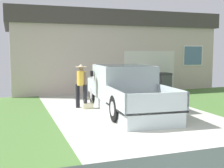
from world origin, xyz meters
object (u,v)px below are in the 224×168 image
(pickup_truck, at_px, (124,89))
(handbag, at_px, (88,105))
(wheeled_trash_bin, at_px, (164,82))
(person_with_hat, at_px, (81,84))
(house_with_garage, at_px, (103,51))

(pickup_truck, bearing_deg, handbag, 161.59)
(pickup_truck, bearing_deg, wheeled_trash_bin, 48.00)
(handbag, bearing_deg, person_with_hat, 138.12)
(handbag, bearing_deg, wheeled_trash_bin, 31.28)
(handbag, distance_m, wheeled_trash_bin, 5.56)
(wheeled_trash_bin, bearing_deg, pickup_truck, -135.97)
(pickup_truck, bearing_deg, person_with_hat, 158.36)
(person_with_hat, bearing_deg, handbag, 7.45)
(person_with_hat, height_order, house_with_garage, house_with_garage)
(person_with_hat, xyz_separation_m, wheeled_trash_bin, (4.94, 2.70, -0.36))
(pickup_truck, distance_m, handbag, 1.47)
(person_with_hat, relative_size, house_with_garage, 0.14)
(person_with_hat, relative_size, handbag, 3.91)
(pickup_truck, height_order, wheeled_trash_bin, pickup_truck)
(house_with_garage, distance_m, wheeled_trash_bin, 4.89)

